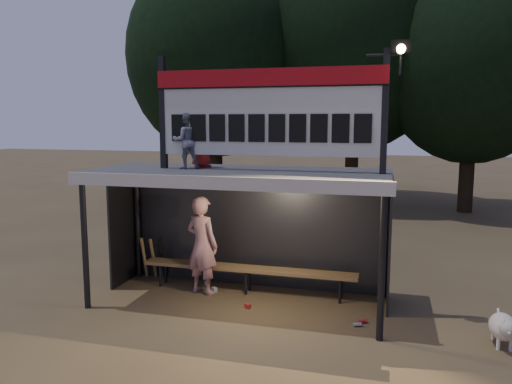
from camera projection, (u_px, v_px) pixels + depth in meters
ground at (239, 303)px, 8.68m from camera, size 80.00×80.00×0.00m
player at (202, 245)px, 9.06m from camera, size 0.76×0.62×1.80m
child_a at (186, 141)px, 8.52m from camera, size 0.59×0.55×0.96m
child_b at (202, 140)px, 8.77m from camera, size 0.56×0.50×0.97m
dugout_shelter at (243, 196)px, 8.65m from camera, size 5.10×2.08×2.32m
scoreboard_assembly at (271, 109)px, 8.06m from camera, size 4.10×0.27×1.99m
bench at (248, 270)px, 9.14m from camera, size 4.00×0.35×0.48m
tree_left at (215, 56)px, 18.49m from camera, size 6.46×6.46×9.27m
tree_mid at (355, 39)px, 18.54m from camera, size 7.22×7.22×10.36m
tree_right at (473, 59)px, 16.68m from camera, size 6.08×6.08×8.72m
dog at (503, 327)px, 6.96m from camera, size 0.36×0.81×0.49m
bats at (153, 258)px, 9.93m from camera, size 0.48×0.33×0.84m
litter at (270, 303)px, 8.56m from camera, size 3.11×1.34×0.08m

